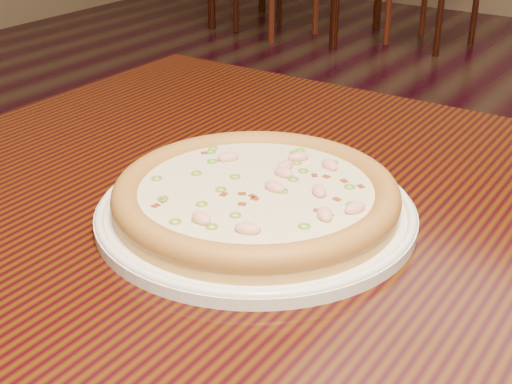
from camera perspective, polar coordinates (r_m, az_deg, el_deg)
The scene contains 3 objects.
hero_table at distance 0.78m, azimuth 9.50°, elevation -9.31°, with size 1.20×0.80×0.75m.
plate at distance 0.74m, azimuth 0.00°, elevation -1.49°, with size 0.33×0.33×0.02m.
pizza at distance 0.73m, azimuth 0.02°, elevation -0.21°, with size 0.29×0.29×0.03m.
Camera 1 is at (0.49, -0.68, 1.10)m, focal length 50.00 mm.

